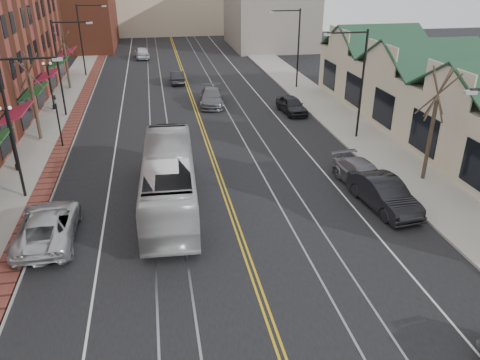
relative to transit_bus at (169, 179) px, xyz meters
name	(u,v)px	position (x,y,z in m)	size (l,w,h in m)	color
sidewalk_left	(31,170)	(-8.76, 6.41, -1.55)	(4.00, 120.00, 0.15)	gray
sidewalk_right	(373,146)	(15.24, 6.41, -1.55)	(4.00, 120.00, 0.15)	gray
building_right	(452,113)	(21.24, 6.41, 0.68)	(8.00, 36.00, 4.60)	beige
backdrop_left	(65,0)	(-12.76, 56.41, 5.38)	(14.00, 18.00, 14.00)	brown
backdrop_mid	(167,7)	(3.24, 71.41, 2.88)	(22.00, 14.00, 9.00)	beige
backdrop_right	(269,10)	(18.24, 51.41, 3.88)	(12.00, 16.00, 11.00)	slate
streetlight_l_1	(17,114)	(-7.80, 2.41, 3.40)	(3.33, 0.25, 8.00)	black
streetlight_l_2	(63,59)	(-7.80, 18.41, 3.40)	(3.33, 0.25, 8.00)	black
streetlight_l_3	(84,33)	(-7.80, 34.41, 3.40)	(3.33, 0.25, 8.00)	black
streetlight_r_1	(357,74)	(14.29, 8.41, 3.40)	(3.33, 0.25, 8.00)	black
streetlight_r_2	(295,40)	(14.29, 24.41, 3.40)	(3.33, 0.25, 8.00)	black
lamppost_l_2	(12,140)	(-9.56, 6.41, 0.58)	(0.84, 0.28, 4.27)	black
lamppost_l_3	(51,87)	(-9.56, 20.41, 0.58)	(0.84, 0.28, 4.27)	black
tree_left_near	(33,95)	(-9.26, 12.41, 1.89)	(1.78, 1.37, 6.48)	#382B21
tree_left_far	(66,58)	(-9.26, 28.41, 1.65)	(1.66, 1.28, 6.02)	#382B21
tree_right_mid	(433,123)	(15.74, 0.41, 2.13)	(1.90, 1.46, 6.93)	#382B21
traffic_signal	(58,117)	(-7.36, 10.41, 0.73)	(0.18, 0.15, 3.80)	black
transit_bus	(169,179)	(0.00, 0.00, 0.00)	(2.72, 11.64, 3.24)	silver
parked_suv	(48,226)	(-6.06, -2.56, -0.82)	(2.66, 5.77, 1.60)	#B9BDC1
parked_car_b	(384,194)	(11.62, -2.47, -0.76)	(1.82, 5.22, 1.72)	black
parked_car_c	(363,175)	(11.62, 0.31, -0.88)	(2.07, 5.10, 1.48)	slate
parked_car_d	(292,105)	(11.65, 15.71, -0.87)	(1.77, 4.39, 1.50)	black
distant_car_left	(177,77)	(2.24, 28.99, -0.94)	(1.45, 4.16, 1.37)	black
distant_car_right	(212,97)	(4.90, 19.60, -0.84)	(2.18, 5.36, 1.55)	slate
distant_car_far	(142,53)	(-1.71, 44.70, -0.81)	(1.91, 4.74, 1.62)	silver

